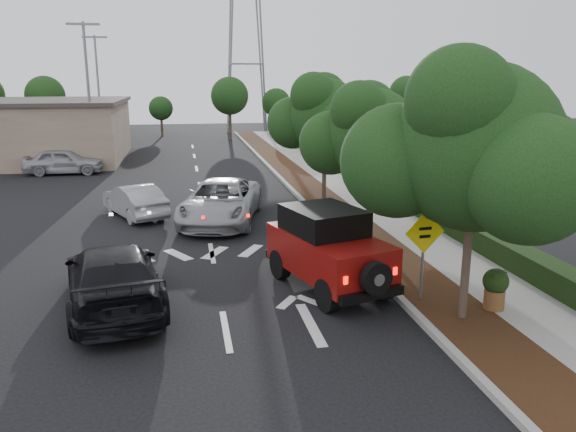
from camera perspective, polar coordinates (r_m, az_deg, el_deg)
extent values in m
plane|color=black|center=(13.27, -6.32, -11.54)|extent=(120.00, 120.00, 0.00)
cube|color=#9E9B93|center=(25.19, 2.01, 1.06)|extent=(0.20, 70.00, 0.15)
cube|color=black|center=(25.43, 4.21, 1.11)|extent=(1.80, 70.00, 0.12)
cube|color=gray|center=(25.97, 8.26, 1.28)|extent=(2.00, 70.00, 0.12)
cube|color=black|center=(26.38, 11.17, 2.11)|extent=(0.80, 70.00, 0.80)
cylinder|color=black|center=(16.30, -0.80, -4.90)|extent=(0.52, 0.90, 0.85)
cylinder|color=black|center=(17.06, 4.22, -4.07)|extent=(0.52, 0.90, 0.85)
cylinder|color=black|center=(14.10, 4.04, -8.01)|extent=(0.52, 0.90, 0.85)
cylinder|color=black|center=(14.97, 9.53, -6.85)|extent=(0.52, 0.90, 0.85)
cube|color=maroon|center=(15.38, 4.17, -3.81)|extent=(2.94, 4.31, 1.06)
cube|color=black|center=(15.40, 3.62, -0.40)|extent=(2.29, 2.57, 0.68)
cube|color=maroon|center=(16.64, 1.52, -2.70)|extent=(1.92, 1.53, 0.87)
cube|color=black|center=(13.94, 8.52, -7.94)|extent=(1.80, 0.69, 0.23)
cylinder|color=black|center=(13.65, 8.96, -6.28)|extent=(0.84, 0.45, 0.81)
cube|color=#FF190C|center=(13.43, 5.89, -6.53)|extent=(0.11, 0.07, 0.19)
cube|color=#FF190C|center=(14.23, 10.84, -5.52)|extent=(0.11, 0.07, 0.19)
imported|color=#9B9DA2|center=(22.65, -6.85, 1.46)|extent=(4.09, 6.46, 1.66)
imported|color=black|center=(14.88, -17.32, -5.90)|extent=(3.14, 5.81, 1.60)
imported|color=#9A9DA1|center=(24.26, -15.32, 1.52)|extent=(3.03, 4.35, 1.36)
imported|color=#A2A4A9|center=(36.36, -21.83, 5.17)|extent=(4.58, 1.94, 1.54)
cylinder|color=slate|center=(14.68, 13.51, -4.28)|extent=(0.08, 0.08, 2.15)
cube|color=yellow|center=(14.45, 13.73, -1.62)|extent=(1.09, 0.14, 1.10)
cube|color=black|center=(14.41, 13.79, -1.25)|extent=(0.35, 0.05, 0.08)
cube|color=black|center=(14.46, 13.75, -2.03)|extent=(0.31, 0.04, 0.08)
cylinder|color=brown|center=(14.88, 20.20, -7.95)|extent=(0.53, 0.53, 0.50)
sphere|color=black|center=(14.72, 20.36, -6.22)|extent=(0.63, 0.63, 0.63)
imported|color=black|center=(14.70, 20.38, -5.96)|extent=(0.56, 0.49, 0.59)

